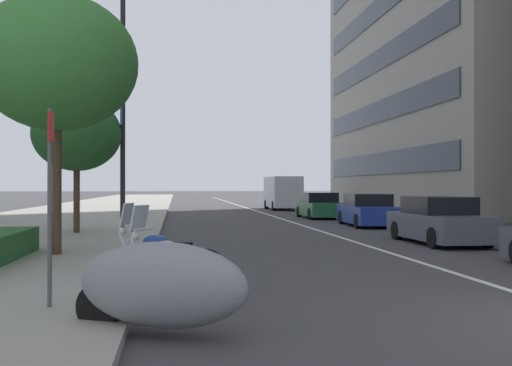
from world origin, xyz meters
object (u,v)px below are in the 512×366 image
(motorcycle_nearest_camera, at_px, (160,285))
(motorcycle_second_in_row, at_px, (162,261))
(street_tree_by_lamp_post, at_px, (77,134))
(car_mid_block_traffic, at_px, (368,211))
(parking_sign_by_curb, at_px, (50,188))
(delivery_van_ahead, at_px, (283,192))
(street_lamp_with_banners, at_px, (133,81))
(motorcycle_far_end_row, at_px, (174,270))
(car_lead_in_lane, at_px, (439,222))
(street_tree_far_plaza, at_px, (57,63))
(car_far_down_avenue, at_px, (319,206))

(motorcycle_nearest_camera, relative_size, motorcycle_second_in_row, 1.06)
(motorcycle_nearest_camera, bearing_deg, street_tree_by_lamp_post, -51.09)
(motorcycle_second_in_row, bearing_deg, car_mid_block_traffic, -102.84)
(motorcycle_nearest_camera, height_order, parking_sign_by_curb, parking_sign_by_curb)
(delivery_van_ahead, distance_m, street_lamp_with_banners, 25.01)
(street_tree_by_lamp_post, bearing_deg, street_lamp_with_banners, -81.05)
(car_mid_block_traffic, bearing_deg, street_lamp_with_banners, 113.85)
(motorcycle_nearest_camera, distance_m, street_tree_by_lamp_post, 15.47)
(motorcycle_far_end_row, xyz_separation_m, car_mid_block_traffic, (16.41, -8.59, 0.22))
(car_lead_in_lane, height_order, delivery_van_ahead, delivery_van_ahead)
(motorcycle_second_in_row, bearing_deg, motorcycle_far_end_row, 117.36)
(car_lead_in_lane, distance_m, street_tree_far_plaza, 12.15)
(motorcycle_far_end_row, height_order, street_tree_by_lamp_post, street_tree_by_lamp_post)
(motorcycle_second_in_row, bearing_deg, delivery_van_ahead, -86.45)
(motorcycle_nearest_camera, relative_size, car_far_down_avenue, 0.52)
(car_far_down_avenue, distance_m, parking_sign_by_curb, 26.31)
(parking_sign_by_curb, bearing_deg, motorcycle_second_in_row, -30.37)
(car_far_down_avenue, height_order, street_lamp_with_banners, street_lamp_with_banners)
(car_lead_in_lane, distance_m, street_lamp_with_banners, 11.77)
(car_mid_block_traffic, height_order, street_lamp_with_banners, street_lamp_with_banners)
(street_tree_far_plaza, xyz_separation_m, street_tree_by_lamp_post, (6.92, 0.63, -1.14))
(motorcycle_nearest_camera, xyz_separation_m, car_lead_in_lane, (10.78, -8.37, 0.06))
(delivery_van_ahead, xyz_separation_m, street_lamp_with_banners, (-22.71, 9.55, 4.31))
(car_mid_block_traffic, bearing_deg, car_far_down_avenue, 8.05)
(street_lamp_with_banners, bearing_deg, car_lead_in_lane, -113.96)
(motorcycle_nearest_camera, distance_m, car_lead_in_lane, 13.65)
(delivery_van_ahead, bearing_deg, car_far_down_avenue, 179.56)
(car_lead_in_lane, bearing_deg, motorcycle_nearest_camera, 142.35)
(delivery_van_ahead, bearing_deg, street_tree_by_lamp_post, 153.31)
(motorcycle_second_in_row, relative_size, street_tree_by_lamp_post, 0.45)
(motorcycle_nearest_camera, relative_size, car_mid_block_traffic, 0.49)
(parking_sign_by_curb, bearing_deg, car_far_down_avenue, -21.52)
(street_tree_far_plaza, bearing_deg, delivery_van_ahead, -19.94)
(car_mid_block_traffic, relative_size, parking_sign_by_curb, 1.74)
(street_lamp_with_banners, relative_size, street_tree_far_plaza, 1.49)
(motorcycle_nearest_camera, bearing_deg, motorcycle_far_end_row, -66.91)
(motorcycle_nearest_camera, distance_m, delivery_van_ahead, 38.70)
(motorcycle_nearest_camera, xyz_separation_m, parking_sign_by_curb, (1.28, 1.53, 1.15))
(motorcycle_far_end_row, distance_m, motorcycle_second_in_row, 1.18)
(parking_sign_by_curb, bearing_deg, motorcycle_nearest_camera, -129.80)
(car_mid_block_traffic, xyz_separation_m, car_far_down_avenue, (6.70, 0.63, -0.00))
(parking_sign_by_curb, height_order, street_tree_by_lamp_post, street_tree_by_lamp_post)
(street_tree_far_plaza, bearing_deg, motorcycle_nearest_camera, -161.16)
(motorcycle_far_end_row, relative_size, car_far_down_avenue, 0.44)
(car_mid_block_traffic, distance_m, street_tree_far_plaza, 16.48)
(parking_sign_by_curb, distance_m, street_tree_by_lamp_post, 13.78)
(car_far_down_avenue, height_order, street_tree_far_plaza, street_tree_far_plaza)
(street_tree_far_plaza, bearing_deg, motorcycle_far_end_row, -151.73)
(motorcycle_second_in_row, relative_size, delivery_van_ahead, 0.40)
(motorcycle_nearest_camera, relative_size, street_tree_by_lamp_post, 0.48)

